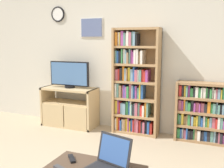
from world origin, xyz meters
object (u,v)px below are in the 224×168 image
bookshelf_short (204,113)px  bookshelf_tall (134,84)px  tv_stand (69,107)px  television (69,74)px  laptop (109,162)px  remote_far_from_laptop (72,159)px

bookshelf_short → bookshelf_tall: bearing=-179.5°
tv_stand → bookshelf_tall: bookshelf_tall is taller
tv_stand → television: 0.58m
laptop → remote_far_from_laptop: size_ratio=2.66×
bookshelf_tall → laptop: (0.46, -2.13, -0.31)m
television → laptop: 2.64m
bookshelf_tall → remote_far_from_laptop: bookshelf_tall is taller
bookshelf_tall → laptop: bearing=-77.9°
bookshelf_tall → bookshelf_short: (1.09, 0.01, -0.37)m
tv_stand → television: size_ratio=1.31×
bookshelf_tall → remote_far_from_laptop: size_ratio=11.43×
bookshelf_short → remote_far_from_laptop: 2.33m
remote_far_from_laptop → bookshelf_short: bearing=-156.9°
tv_stand → laptop: bearing=-51.1°
tv_stand → television: television is taller
tv_stand → television: (0.01, 0.03, 0.58)m
tv_stand → laptop: (1.63, -2.02, 0.16)m
tv_stand → bookshelf_tall: bearing=5.5°
tv_stand → bookshelf_tall: size_ratio=0.57×
bookshelf_tall → laptop: 2.20m
bookshelf_tall → remote_far_from_laptop: (0.07, -2.08, -0.36)m
television → bookshelf_tall: (1.16, 0.09, -0.11)m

